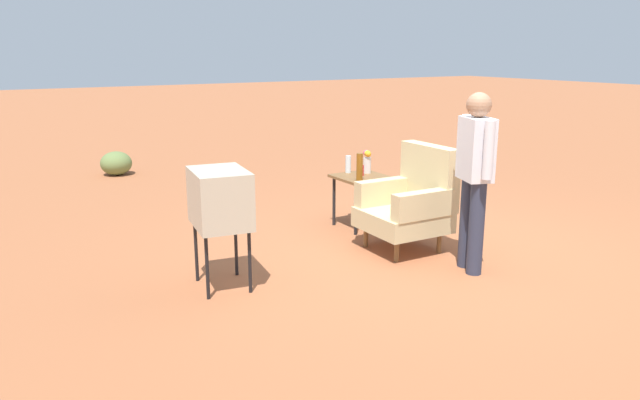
{
  "coord_description": "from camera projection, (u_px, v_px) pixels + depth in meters",
  "views": [
    {
      "loc": [
        4.33,
        -3.94,
        2.01
      ],
      "look_at": [
        -0.3,
        -1.15,
        0.65
      ],
      "focal_mm": 33.97,
      "sensor_mm": 36.0,
      "label": 1
    }
  ],
  "objects": [
    {
      "name": "ground_plane",
      "position": [
        433.0,
        255.0,
        6.06
      ],
      "size": [
        60.0,
        60.0,
        0.0
      ],
      "primitive_type": "plane",
      "color": "#A05B38"
    },
    {
      "name": "armchair",
      "position": [
        411.0,
        201.0,
        6.15
      ],
      "size": [
        0.8,
        0.8,
        1.06
      ],
      "color": "brown",
      "rests_on": "ground"
    },
    {
      "name": "side_table",
      "position": [
        361.0,
        183.0,
        6.89
      ],
      "size": [
        0.56,
        0.56,
        0.6
      ],
      "color": "black",
      "rests_on": "ground"
    },
    {
      "name": "tv_on_stand",
      "position": [
        220.0,
        199.0,
        5.07
      ],
      "size": [
        0.66,
        0.52,
        1.03
      ],
      "color": "black",
      "rests_on": "ground"
    },
    {
      "name": "person_standing",
      "position": [
        475.0,
        171.0,
        5.43
      ],
      "size": [
        0.54,
        0.33,
        1.64
      ],
      "color": "#2D3347",
      "rests_on": "ground"
    },
    {
      "name": "bottle_short_clear",
      "position": [
        348.0,
        164.0,
        7.03
      ],
      "size": [
        0.06,
        0.06,
        0.2
      ],
      "primitive_type": "cylinder",
      "color": "silver",
      "rests_on": "side_table"
    },
    {
      "name": "bottle_tall_amber",
      "position": [
        360.0,
        167.0,
        6.61
      ],
      "size": [
        0.07,
        0.07,
        0.3
      ],
      "primitive_type": "cylinder",
      "color": "brown",
      "rests_on": "side_table"
    },
    {
      "name": "soda_can_red",
      "position": [
        361.0,
        170.0,
        6.87
      ],
      "size": [
        0.07,
        0.07,
        0.12
      ],
      "primitive_type": "cylinder",
      "color": "red",
      "rests_on": "side_table"
    },
    {
      "name": "flower_vase",
      "position": [
        367.0,
        160.0,
        7.0
      ],
      "size": [
        0.14,
        0.1,
        0.27
      ],
      "color": "silver",
      "rests_on": "side_table"
    },
    {
      "name": "shrub_near",
      "position": [
        116.0,
        163.0,
        9.85
      ],
      "size": [
        0.5,
        0.5,
        0.39
      ],
      "primitive_type": "ellipsoid",
      "color": "olive",
      "rests_on": "ground"
    }
  ]
}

